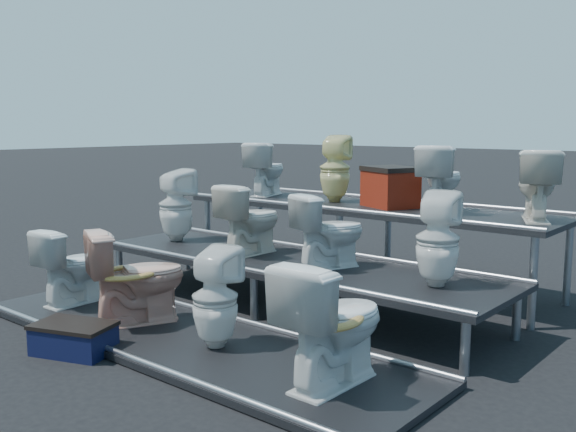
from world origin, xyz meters
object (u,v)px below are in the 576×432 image
Objects in this scene: toilet_1 at (137,276)px; toilet_9 at (335,169)px; toilet_7 at (438,239)px; red_crate at (390,189)px; toilet_4 at (176,205)px; toilet_10 at (441,178)px; toilet_0 at (75,265)px; toilet_11 at (537,185)px; toilet_3 at (333,322)px; step_stool at (74,340)px; toilet_6 at (330,231)px; toilet_2 at (215,298)px; toilet_5 at (250,219)px; toilet_8 at (266,169)px.

toilet_1 is 1.07× the size of toilet_9.
red_crate reaches higher than toilet_7.
toilet_10 reaches higher than toilet_4.
toilet_0 is 4.29m from toilet_11.
toilet_1 is 0.97× the size of toilet_3.
toilet_3 is 1.58× the size of red_crate.
toilet_7 reaches higher than toilet_1.
toilet_10 is at bearing 47.50° from step_stool.
toilet_6 is at bearing -51.90° from toilet_3.
toilet_10 is at bearing -95.06° from toilet_1.
toilet_3 is at bearing 166.31° from toilet_2.
red_crate is at bearing -65.05° from toilet_3.
toilet_1 is (0.94, 0.00, 0.04)m from toilet_0.
toilet_7 is (3.11, 0.00, -0.02)m from toilet_4.
toilet_11 is at bearing -108.49° from toilet_1.
toilet_11 reaches higher than red_crate.
toilet_4 is (-1.97, 1.30, 0.41)m from toilet_2.
toilet_1 is at bearing 23.09° from toilet_11.
toilet_5 is 1.04× the size of toilet_10.
red_crate is (1.74, 0.01, -0.14)m from toilet_8.
toilet_4 reaches higher than toilet_2.
toilet_1 is at bearing -83.66° from red_crate.
toilet_2 is 1.02× the size of toilet_7.
toilet_3 is 2.91m from red_crate.
toilet_3 is 1.05× the size of toilet_4.
toilet_2 reaches higher than step_stool.
toilet_5 is at bearing -96.26° from red_crate.
toilet_9 is at bearing -129.59° from toilet_4.
toilet_1 is at bearing 78.21° from step_stool.
toilet_6 is at bearing -178.98° from toilet_5.
toilet_11 reaches higher than step_stool.
toilet_7 is at bearing -124.04° from toilet_1.
toilet_2 is at bearing 124.51° from toilet_5.
toilet_5 is 1.66m from toilet_8.
toilet_8 is at bearing -52.75° from toilet_5.
toilet_1 is 1.21× the size of toilet_6.
toilet_6 is (2.07, 0.00, -0.06)m from toilet_4.
toilet_5 is (-0.86, 1.30, 0.36)m from toilet_2.
toilet_10 is (1.44, 2.60, 0.73)m from toilet_1.
toilet_3 is at bearing 72.72° from toilet_7.
toilet_7 is (2.00, 0.00, 0.03)m from toilet_5.
toilet_9 is at bearing -86.93° from toilet_2.
toilet_7 is at bearing -91.51° from toilet_3.
toilet_8 reaches higher than step_stool.
toilet_4 is (-1.03, 1.30, 0.39)m from toilet_1.
toilet_1 is 1.05× the size of toilet_2.
toilet_6 is at bearing 44.32° from step_stool.
toilet_6 is at bearing 19.71° from toilet_11.
toilet_0 is at bearing 71.32° from toilet_8.
toilet_9 is (0.16, 2.60, 0.77)m from toilet_1.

